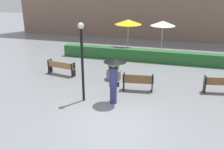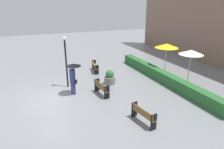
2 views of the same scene
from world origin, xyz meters
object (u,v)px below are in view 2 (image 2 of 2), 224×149
object	(u,v)px
bench_mid_center	(101,88)
pedestrian_with_umbrella	(73,74)
lamp_post	(66,57)
planter_pot	(110,78)
bench_far_right	(143,114)
bench_far_left	(95,66)
patio_umbrella_yellow	(167,46)
patio_umbrella_white	(191,52)

from	to	relation	value
bench_mid_center	pedestrian_with_umbrella	size ratio (longest dim) A/B	0.74
lamp_post	bench_mid_center	bearing A→B (deg)	37.92
pedestrian_with_umbrella	planter_pot	bearing A→B (deg)	105.19
bench_far_right	lamp_post	size ratio (longest dim) A/B	0.44
planter_pot	pedestrian_with_umbrella	bearing A→B (deg)	-74.81
bench_far_right	bench_far_left	size ratio (longest dim) A/B	0.89
bench_far_right	planter_pot	xyz separation A→B (m)	(-5.74, 0.51, -0.05)
planter_pot	bench_far_left	bearing A→B (deg)	-177.73
pedestrian_with_umbrella	lamp_post	distance (m)	1.72
pedestrian_with_umbrella	lamp_post	size ratio (longest dim) A/B	0.58
bench_far_left	patio_umbrella_yellow	distance (m)	6.52
bench_far_right	patio_umbrella_yellow	world-z (taller)	patio_umbrella_yellow
patio_umbrella_white	planter_pot	bearing A→B (deg)	-111.34
bench_far_right	pedestrian_with_umbrella	world-z (taller)	pedestrian_with_umbrella
pedestrian_with_umbrella	patio_umbrella_white	bearing A→B (deg)	80.78
bench_far_left	planter_pot	xyz separation A→B (m)	(3.26, 0.13, -0.03)
lamp_post	patio_umbrella_yellow	distance (m)	8.44
lamp_post	pedestrian_with_umbrella	bearing A→B (deg)	5.07
planter_pot	bench_far_right	bearing A→B (deg)	-5.04
bench_mid_center	patio_umbrella_yellow	world-z (taller)	patio_umbrella_yellow
pedestrian_with_umbrella	patio_umbrella_white	xyz separation A→B (m)	(1.40, 8.63, 1.01)
lamp_post	planter_pot	bearing A→B (deg)	77.91
bench_mid_center	patio_umbrella_yellow	xyz separation A→B (m)	(-1.95, 6.63, 1.96)
bench_mid_center	bench_far_left	size ratio (longest dim) A/B	0.87
planter_pot	lamp_post	world-z (taller)	lamp_post
bench_mid_center	lamp_post	bearing A→B (deg)	-142.08
patio_umbrella_yellow	bench_far_left	bearing A→B (deg)	-118.52
planter_pot	patio_umbrella_yellow	size ratio (longest dim) A/B	0.41
bench_mid_center	lamp_post	xyz separation A→B (m)	(-2.32, -1.80, 1.77)
planter_pot	lamp_post	distance (m)	3.67
pedestrian_with_umbrella	bench_far_right	bearing A→B (deg)	26.63
patio_umbrella_white	pedestrian_with_umbrella	bearing A→B (deg)	-99.22
planter_pot	patio_umbrella_yellow	xyz separation A→B (m)	(-0.30, 5.33, 2.02)
planter_pot	patio_umbrella_yellow	world-z (taller)	patio_umbrella_yellow
bench_mid_center	patio_umbrella_yellow	distance (m)	7.18
pedestrian_with_umbrella	planter_pot	distance (m)	3.23
bench_far_left	lamp_post	world-z (taller)	lamp_post
bench_far_left	lamp_post	bearing A→B (deg)	-48.92
bench_far_right	planter_pot	bearing A→B (deg)	174.96
bench_far_right	bench_far_left	world-z (taller)	bench_far_right
bench_far_left	patio_umbrella_white	bearing A→B (deg)	46.60
bench_far_right	bench_far_left	bearing A→B (deg)	177.61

